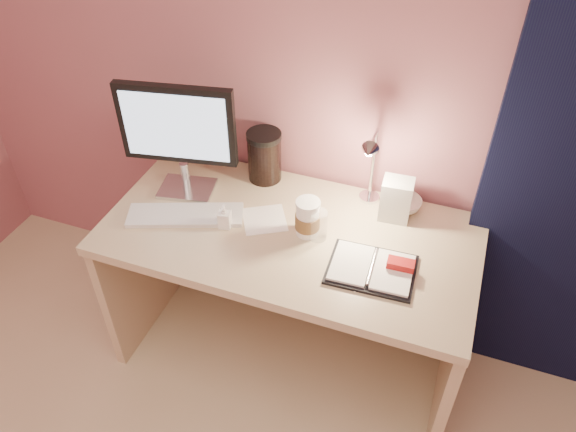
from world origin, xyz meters
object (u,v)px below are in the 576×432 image
(lotion_bottle, at_px, (225,216))
(dark_jar, at_px, (265,158))
(desk, at_px, (296,261))
(desk_lamp, at_px, (368,166))
(monitor, at_px, (178,131))
(product_box, at_px, (396,200))
(bowl, at_px, (403,204))
(planner, at_px, (374,268))
(keyboard, at_px, (185,215))
(clear_cup, at_px, (318,225))
(coffee_cup, at_px, (308,219))

(lotion_bottle, distance_m, dark_jar, 0.34)
(desk, height_order, desk_lamp, desk_lamp)
(monitor, relative_size, product_box, 2.78)
(monitor, bearing_deg, dark_jar, 24.88)
(bowl, bearing_deg, planner, -94.20)
(keyboard, bearing_deg, bowl, 2.84)
(planner, distance_m, bowl, 0.37)
(dark_jar, distance_m, desk_lamp, 0.46)
(bowl, bearing_deg, dark_jar, 179.80)
(bowl, xyz_separation_m, dark_jar, (-0.58, 0.00, 0.07))
(lotion_bottle, relative_size, desk_lamp, 0.29)
(desk, relative_size, clear_cup, 11.72)
(product_box, bearing_deg, desk, -161.33)
(desk, height_order, clear_cup, clear_cup)
(desk, distance_m, monitor, 0.70)
(bowl, relative_size, product_box, 0.83)
(desk, xyz_separation_m, product_box, (0.35, 0.14, 0.31))
(keyboard, bearing_deg, coffee_cup, -11.67)
(clear_cup, xyz_separation_m, bowl, (0.26, 0.27, -0.04))
(desk, distance_m, product_box, 0.49)
(keyboard, bearing_deg, product_box, -0.56)
(keyboard, bearing_deg, desk_lamp, 2.07)
(dark_jar, bearing_deg, desk_lamp, -9.58)
(monitor, relative_size, clear_cup, 3.96)
(monitor, xyz_separation_m, desk_lamp, (0.71, 0.12, -0.07))
(coffee_cup, relative_size, product_box, 0.88)
(desk, xyz_separation_m, keyboard, (-0.41, -0.13, 0.23))
(planner, distance_m, clear_cup, 0.26)
(keyboard, xyz_separation_m, lotion_bottle, (0.17, 0.00, 0.04))
(keyboard, relative_size, clear_cup, 3.68)
(planner, height_order, coffee_cup, coffee_cup)
(keyboard, relative_size, bowl, 3.12)
(clear_cup, bearing_deg, desk_lamp, 58.86)
(clear_cup, xyz_separation_m, desk_lamp, (0.12, 0.20, 0.16))
(clear_cup, xyz_separation_m, lotion_bottle, (-0.35, -0.06, -0.01))
(coffee_cup, bearing_deg, clear_cup, -12.35)
(product_box, bearing_deg, clear_cup, -142.46)
(desk, relative_size, keyboard, 3.18)
(lotion_bottle, bearing_deg, desk, 28.52)
(planner, distance_m, lotion_bottle, 0.58)
(bowl, bearing_deg, desk_lamp, -153.05)
(keyboard, xyz_separation_m, product_box, (0.75, 0.28, 0.08))
(coffee_cup, xyz_separation_m, clear_cup, (0.04, -0.01, -0.01))
(monitor, height_order, planner, monitor)
(keyboard, xyz_separation_m, bowl, (0.78, 0.34, 0.01))
(bowl, relative_size, dark_jar, 0.73)
(coffee_cup, distance_m, bowl, 0.41)
(desk_lamp, bearing_deg, lotion_bottle, -152.60)
(coffee_cup, distance_m, dark_jar, 0.38)
(coffee_cup, relative_size, lotion_bottle, 1.47)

